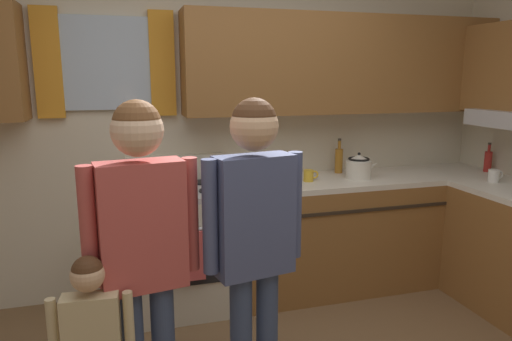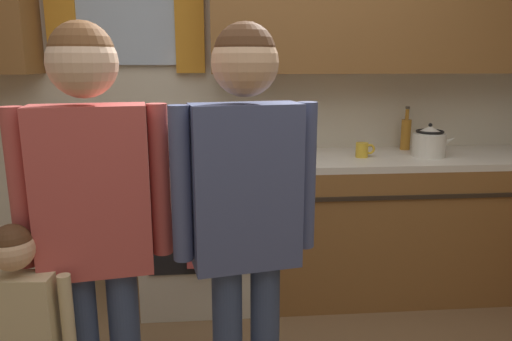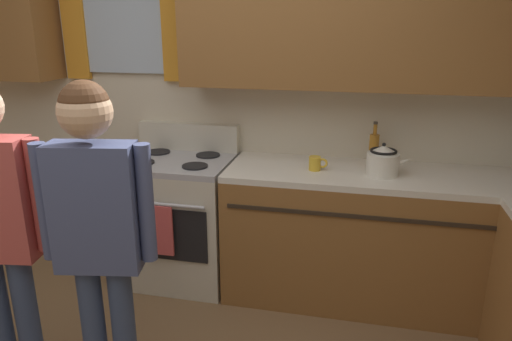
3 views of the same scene
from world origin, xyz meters
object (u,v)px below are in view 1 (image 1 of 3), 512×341
(adult_in_plaid, at_px, (254,228))
(bottle_sauce_red, at_px, (488,161))
(bottle_oil_amber, at_px, (339,160))
(mug_mustard_yellow, at_px, (309,175))
(stovetop_kettle, at_px, (359,166))
(mug_ceramic_white, at_px, (494,176))
(adult_holding_child, at_px, (143,239))
(stove_oven, at_px, (183,246))

(adult_in_plaid, bearing_deg, bottle_sauce_red, 26.30)
(bottle_sauce_red, xyz_separation_m, bottle_oil_amber, (-1.22, 0.31, 0.02))
(mug_mustard_yellow, bearing_deg, stovetop_kettle, -1.30)
(mug_ceramic_white, xyz_separation_m, adult_holding_child, (-2.64, -0.85, 0.06))
(mug_ceramic_white, height_order, adult_in_plaid, adult_in_plaid)
(mug_ceramic_white, bearing_deg, bottle_oil_amber, 146.67)
(bottle_oil_amber, bearing_deg, stove_oven, -171.80)
(bottle_sauce_red, xyz_separation_m, adult_in_plaid, (-2.38, -1.18, 0.01))
(stove_oven, bearing_deg, stovetop_kettle, -1.98)
(stove_oven, height_order, mug_mustard_yellow, stove_oven)
(bottle_oil_amber, distance_m, stovetop_kettle, 0.25)
(bottle_oil_amber, distance_m, adult_holding_child, 2.23)
(bottle_oil_amber, xyz_separation_m, mug_ceramic_white, (0.98, -0.64, -0.06))
(stove_oven, xyz_separation_m, adult_holding_child, (-0.33, -1.30, 0.54))
(mug_mustard_yellow, relative_size, adult_holding_child, 0.08)
(adult_holding_child, height_order, adult_in_plaid, same)
(stove_oven, height_order, mug_ceramic_white, stove_oven)
(stovetop_kettle, distance_m, adult_holding_child, 2.12)
(stove_oven, xyz_separation_m, bottle_oil_amber, (1.33, 0.19, 0.54))
(mug_ceramic_white, bearing_deg, adult_holding_child, -162.10)
(mug_mustard_yellow, bearing_deg, bottle_sauce_red, -2.85)
(mug_mustard_yellow, xyz_separation_m, stovetop_kettle, (0.41, -0.01, 0.05))
(stove_oven, distance_m, bottle_oil_amber, 1.45)
(mug_ceramic_white, relative_size, adult_holding_child, 0.08)
(adult_holding_child, bearing_deg, mug_mustard_yellow, 44.31)
(mug_ceramic_white, height_order, mug_mustard_yellow, mug_ceramic_white)
(mug_mustard_yellow, bearing_deg, adult_holding_child, -135.69)
(bottle_sauce_red, relative_size, mug_ceramic_white, 1.95)
(adult_holding_child, distance_m, adult_in_plaid, 0.50)
(stovetop_kettle, xyz_separation_m, adult_holding_child, (-1.71, -1.26, 0.01))
(stovetop_kettle, relative_size, adult_in_plaid, 0.17)
(mug_mustard_yellow, bearing_deg, adult_in_plaid, -122.42)
(adult_holding_child, xyz_separation_m, adult_in_plaid, (0.50, 0.01, 0.00))
(bottle_oil_amber, xyz_separation_m, stovetop_kettle, (0.05, -0.24, -0.01))
(bottle_oil_amber, distance_m, mug_ceramic_white, 1.17)
(bottle_oil_amber, relative_size, stovetop_kettle, 1.04)
(stovetop_kettle, height_order, adult_holding_child, adult_holding_child)
(bottle_sauce_red, relative_size, adult_holding_child, 0.15)
(mug_ceramic_white, xyz_separation_m, mug_mustard_yellow, (-1.34, 0.41, -0.00))
(mug_ceramic_white, bearing_deg, stovetop_kettle, 156.37)
(bottle_oil_amber, bearing_deg, stovetop_kettle, -77.31)
(bottle_oil_amber, distance_m, adult_in_plaid, 1.88)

